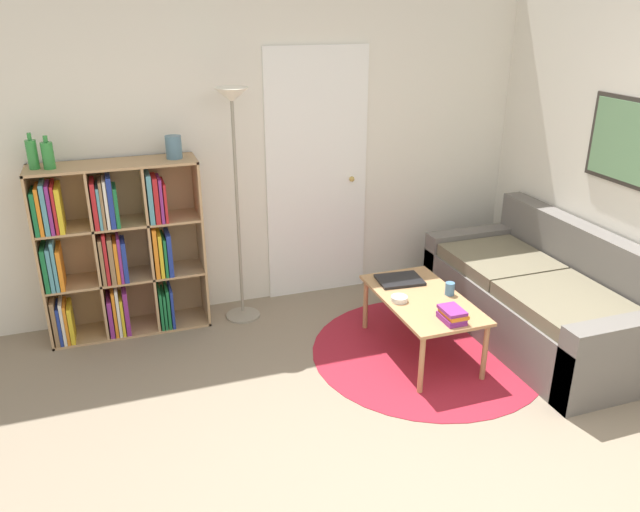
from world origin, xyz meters
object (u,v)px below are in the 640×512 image
bookshelf (115,251)px  laptop (400,280)px  coffee_table (422,303)px  cup (450,289)px  bowl (399,299)px  floor_lamp (234,143)px  bottle_left (32,154)px  couch (544,300)px  bottle_middle (48,155)px  vase_on_shelf (174,147)px

bookshelf → laptop: bearing=-20.8°
coffee_table → cup: (0.20, -0.02, 0.09)m
coffee_table → bowl: (-0.18, 0.00, 0.06)m
cup → bowl: bearing=176.7°
bookshelf → bowl: 2.08m
floor_lamp → bottle_left: floor_lamp is taller
couch → laptop: bearing=160.5°
bottle_middle → vase_on_shelf: 0.82m
bookshelf → couch: (2.96, -1.10, -0.37)m
coffee_table → floor_lamp: bearing=138.6°
floor_lamp → couch: (2.06, -1.01, -1.11)m
bottle_left → couch: bearing=-17.9°
coffee_table → cup: bearing=-5.9°
bookshelf → couch: 3.18m
bowl → cup: size_ratio=1.27×
bottle_middle → bookshelf: bearing=5.0°
couch → bowl: size_ratio=16.12×
bookshelf → floor_lamp: bearing=-5.7°
couch → vase_on_shelf: (-2.47, 1.10, 1.09)m
bowl → cup: bearing=-3.3°
floor_lamp → vase_on_shelf: size_ratio=11.01×
laptop → vase_on_shelf: 1.88m
floor_lamp → laptop: (1.04, -0.65, -0.95)m
floor_lamp → laptop: 1.55m
couch → coffee_table: 0.99m
couch → bowl: 1.18m
bookshelf → bowl: (1.80, -1.04, -0.20)m
couch → cup: couch is taller
cup → bottle_middle: bearing=157.7°
couch → laptop: couch is taller
bottle_left → vase_on_shelf: bearing=-0.0°
couch → laptop: (-1.01, 0.36, 0.16)m
couch → coffee_table: size_ratio=1.88×
laptop → bottle_middle: 2.57m
bowl → bottle_left: bearing=155.1°
floor_lamp → bottle_middle: (-1.24, 0.06, -0.00)m
couch → bottle_left: size_ratio=7.63×
floor_lamp → vase_on_shelf: 0.42m
coffee_table → bottle_left: (-2.41, 1.04, 1.01)m
laptop → vase_on_shelf: vase_on_shelf is taller
cup → bottle_left: 2.96m
bookshelf → laptop: bookshelf is taller
bookshelf → bottle_left: bottle_left is taller
floor_lamp → vase_on_shelf: (-0.42, 0.09, -0.02)m
cup → couch: bearing=-3.0°
bookshelf → bottle_left: 0.86m
bottle_middle → bottle_left: bearing=164.0°
laptop → bottle_left: bottle_left is taller
bookshelf → floor_lamp: 1.17m
coffee_table → laptop: 0.30m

